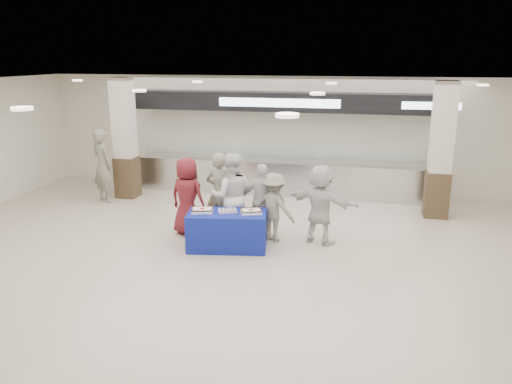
% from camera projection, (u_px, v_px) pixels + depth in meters
% --- Properties ---
extents(ground, '(14.00, 14.00, 0.00)m').
position_uv_depth(ground, '(228.00, 272.00, 8.92)').
color(ground, beige).
rests_on(ground, ground).
extents(serving_line, '(8.70, 0.85, 2.80)m').
position_uv_depth(serving_line, '(280.00, 153.00, 13.69)').
color(serving_line, silver).
rests_on(serving_line, ground).
extents(column_left, '(0.55, 0.55, 3.20)m').
position_uv_depth(column_left, '(125.00, 141.00, 13.30)').
color(column_left, '#392A1A').
rests_on(column_left, ground).
extents(column_right, '(0.55, 0.55, 3.20)m').
position_uv_depth(column_right, '(440.00, 154.00, 11.63)').
color(column_right, '#392A1A').
rests_on(column_right, ground).
extents(display_table, '(1.66, 1.02, 0.75)m').
position_uv_depth(display_table, '(227.00, 231.00, 9.93)').
color(display_table, navy).
rests_on(display_table, ground).
extents(sheet_cake_left, '(0.48, 0.41, 0.09)m').
position_uv_depth(sheet_cake_left, '(202.00, 210.00, 9.86)').
color(sheet_cake_left, white).
rests_on(sheet_cake_left, display_table).
extents(sheet_cake_right, '(0.48, 0.43, 0.09)m').
position_uv_depth(sheet_cake_right, '(251.00, 211.00, 9.79)').
color(sheet_cake_right, white).
rests_on(sheet_cake_right, display_table).
extents(cupcake_tray, '(0.45, 0.41, 0.06)m').
position_uv_depth(cupcake_tray, '(227.00, 210.00, 9.87)').
color(cupcake_tray, '#ABABB0').
rests_on(cupcake_tray, display_table).
extents(civilian_maroon, '(0.93, 0.72, 1.68)m').
position_uv_depth(civilian_maroon, '(187.00, 196.00, 10.63)').
color(civilian_maroon, maroon).
rests_on(civilian_maroon, ground).
extents(soldier_a, '(0.69, 0.50, 1.76)m').
position_uv_depth(soldier_a, '(220.00, 192.00, 10.79)').
color(soldier_a, slate).
rests_on(soldier_a, ground).
extents(chef_tall, '(1.03, 0.90, 1.81)m').
position_uv_depth(chef_tall, '(231.00, 196.00, 10.41)').
color(chef_tall, silver).
rests_on(chef_tall, ground).
extents(chef_short, '(0.94, 0.40, 1.59)m').
position_uv_depth(chef_short, '(263.00, 201.00, 10.47)').
color(chef_short, silver).
rests_on(chef_short, ground).
extents(soldier_b, '(1.07, 0.86, 1.44)m').
position_uv_depth(soldier_b, '(274.00, 207.00, 10.27)').
color(soldier_b, slate).
rests_on(soldier_b, ground).
extents(civilian_white, '(1.60, 1.05, 1.65)m').
position_uv_depth(civilian_white, '(320.00, 204.00, 10.11)').
color(civilian_white, silver).
rests_on(civilian_white, ground).
extents(soldier_bg, '(0.84, 0.76, 1.93)m').
position_uv_depth(soldier_bg, '(103.00, 166.00, 13.00)').
color(soldier_bg, slate).
rests_on(soldier_bg, ground).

